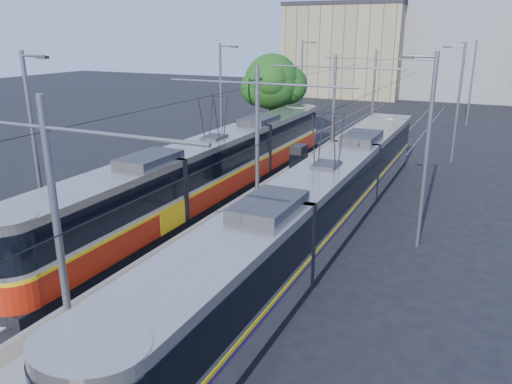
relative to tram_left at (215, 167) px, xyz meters
The scene contains 14 objects.
ground 11.00m from the tram_left, 70.65° to the right, with size 160.00×160.00×0.00m, color black.
platform 7.81m from the tram_left, 61.93° to the left, with size 4.00×50.00×0.30m, color gray.
tactile_strip_left 7.22m from the tram_left, 72.33° to the left, with size 0.70×50.00×0.01m, color gray.
tactile_strip_right 8.55m from the tram_left, 53.20° to the left, with size 0.70×50.00×0.01m, color gray.
rails 7.84m from the tram_left, 61.93° to the left, with size 8.71×70.00×0.03m.
track_arrow 13.36m from the tram_left, 90.00° to the right, with size 1.20×5.00×0.01m, color silver.
tram_left is the anchor object (origin of this frame).
tram_right 7.80m from the tram_left, 22.68° to the right, with size 2.43×30.08×5.50m.
catenary 6.01m from the tram_left, 47.33° to the left, with size 9.20×70.00×7.00m.
street_lamps 11.60m from the tram_left, 71.49° to the left, with size 15.18×38.22×8.00m.
shelter 4.61m from the tram_left, 30.53° to the left, with size 0.70×1.13×2.50m.
tree 15.49m from the tram_left, 100.63° to the left, with size 4.89×4.52×7.10m.
building_left 50.37m from the tram_left, 97.33° to the left, with size 16.32×12.24×12.62m.
building_centre 54.84m from the tram_left, 79.87° to the left, with size 18.36×14.28×13.70m.
Camera 1 is at (9.66, -12.51, 8.67)m, focal length 35.00 mm.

